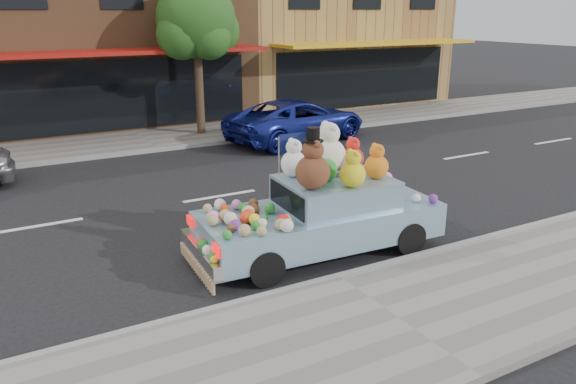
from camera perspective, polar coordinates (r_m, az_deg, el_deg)
ground at (r=13.32m, az=-6.96°, el=-0.43°), size 120.00×120.00×0.00m
near_sidewalk at (r=8.15m, az=11.15°, el=-12.77°), size 60.00×3.00×0.12m
far_sidewalk at (r=19.29m, az=-14.36°, el=5.10°), size 60.00×3.00×0.12m
near_kerb at (r=9.19m, az=5.12°, el=-8.71°), size 60.00×0.12×0.13m
far_kerb at (r=17.87m, az=-13.09°, el=4.21°), size 60.00×0.12×0.13m
storefront_mid at (r=24.19m, az=-18.58°, el=15.84°), size 10.00×9.80×7.30m
storefront_right at (r=27.90m, az=2.86°, el=16.88°), size 10.00×9.80×7.30m
street_tree at (r=19.50m, az=-9.27°, el=16.34°), size 3.00×2.70×5.22m
car_blue at (r=18.81m, az=0.91°, el=7.31°), size 5.36×3.31×1.38m
art_car at (r=9.97m, az=3.40°, el=-1.70°), size 4.57×1.98×2.39m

